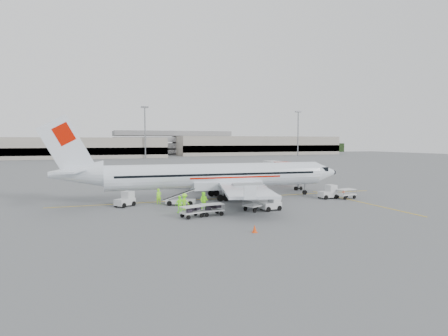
{
  "coord_description": "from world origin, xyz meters",
  "views": [
    {
      "loc": [
        -16.74,
        -45.35,
        7.4
      ],
      "look_at": [
        0.0,
        2.0,
        3.8
      ],
      "focal_mm": 30.0,
      "sensor_mm": 36.0,
      "label": 1
    }
  ],
  "objects_px": {
    "jet_bridge": "(282,174)",
    "tug_fore": "(328,192)",
    "tug_aft": "(125,199)",
    "aircraft": "(218,159)",
    "belt_loader": "(181,195)",
    "tug_mid": "(271,203)"
  },
  "relations": [
    {
      "from": "jet_bridge",
      "to": "tug_fore",
      "type": "xyz_separation_m",
      "value": [
        -0.91,
        -14.0,
        -1.12
      ]
    },
    {
      "from": "tug_aft",
      "to": "tug_fore",
      "type": "bearing_deg",
      "value": -46.07
    },
    {
      "from": "tug_fore",
      "to": "jet_bridge",
      "type": "bearing_deg",
      "value": 83.76
    },
    {
      "from": "aircraft",
      "to": "belt_loader",
      "type": "bearing_deg",
      "value": -148.22
    },
    {
      "from": "jet_bridge",
      "to": "belt_loader",
      "type": "bearing_deg",
      "value": -145.52
    },
    {
      "from": "belt_loader",
      "to": "tug_fore",
      "type": "height_order",
      "value": "belt_loader"
    },
    {
      "from": "tug_mid",
      "to": "tug_aft",
      "type": "relative_size",
      "value": 0.96
    },
    {
      "from": "jet_bridge",
      "to": "belt_loader",
      "type": "relative_size",
      "value": 3.44
    },
    {
      "from": "belt_loader",
      "to": "tug_mid",
      "type": "distance_m",
      "value": 10.6
    },
    {
      "from": "aircraft",
      "to": "tug_aft",
      "type": "relative_size",
      "value": 16.82
    },
    {
      "from": "tug_fore",
      "to": "tug_mid",
      "type": "distance_m",
      "value": 11.8
    },
    {
      "from": "jet_bridge",
      "to": "belt_loader",
      "type": "height_order",
      "value": "jet_bridge"
    },
    {
      "from": "jet_bridge",
      "to": "tug_mid",
      "type": "xyz_separation_m",
      "value": [
        -11.61,
        -18.98,
        -1.19
      ]
    },
    {
      "from": "tug_fore",
      "to": "tug_aft",
      "type": "height_order",
      "value": "tug_fore"
    },
    {
      "from": "tug_aft",
      "to": "belt_loader",
      "type": "bearing_deg",
      "value": -49.95
    },
    {
      "from": "tug_mid",
      "to": "aircraft",
      "type": "bearing_deg",
      "value": 96.57
    },
    {
      "from": "aircraft",
      "to": "tug_fore",
      "type": "relative_size",
      "value": 16.22
    },
    {
      "from": "tug_fore",
      "to": "tug_mid",
      "type": "bearing_deg",
      "value": -157.59
    },
    {
      "from": "jet_bridge",
      "to": "tug_mid",
      "type": "distance_m",
      "value": 22.28
    },
    {
      "from": "belt_loader",
      "to": "tug_aft",
      "type": "height_order",
      "value": "belt_loader"
    },
    {
      "from": "belt_loader",
      "to": "aircraft",
      "type": "bearing_deg",
      "value": 51.26
    },
    {
      "from": "jet_bridge",
      "to": "tug_aft",
      "type": "relative_size",
      "value": 6.93
    }
  ]
}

